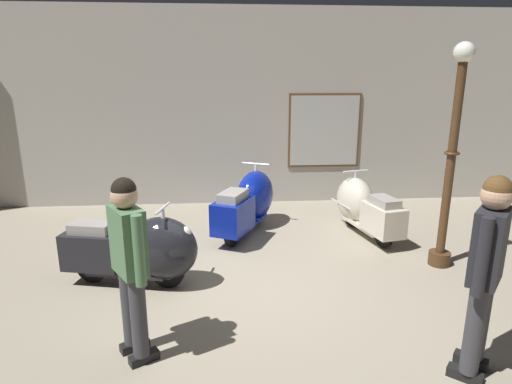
% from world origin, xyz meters
% --- Properties ---
extents(ground_plane, '(60.00, 60.00, 0.00)m').
position_xyz_m(ground_plane, '(0.00, 0.00, 0.00)').
color(ground_plane, gray).
extents(showroom_back_wall, '(18.00, 0.63, 3.69)m').
position_xyz_m(showroom_back_wall, '(-0.17, 3.85, 1.84)').
color(showroom_back_wall, '#ADA89E').
rests_on(showroom_back_wall, ground).
extents(scooter_0, '(1.69, 0.81, 1.00)m').
position_xyz_m(scooter_0, '(-1.40, 0.34, 0.46)').
color(scooter_0, black).
rests_on(scooter_0, ground).
extents(scooter_1, '(1.19, 1.79, 1.07)m').
position_xyz_m(scooter_1, '(-0.00, 2.14, 0.49)').
color(scooter_1, black).
rests_on(scooter_1, ground).
extents(scooter_2, '(0.77, 1.65, 0.97)m').
position_xyz_m(scooter_2, '(1.80, 1.90, 0.44)').
color(scooter_2, black).
rests_on(scooter_2, ground).
extents(lamppost, '(0.28, 0.28, 2.84)m').
position_xyz_m(lamppost, '(2.45, 0.62, 1.43)').
color(lamppost, '#472D19').
rests_on(lamppost, ground).
extents(visitor_0, '(0.44, 0.46, 1.73)m').
position_xyz_m(visitor_0, '(1.65, -1.50, 1.00)').
color(visitor_0, black).
rests_on(visitor_0, ground).
extents(visitor_1, '(0.40, 0.49, 1.66)m').
position_xyz_m(visitor_1, '(-1.22, -1.05, 0.96)').
color(visitor_1, black).
rests_on(visitor_1, ground).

